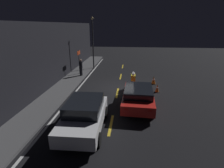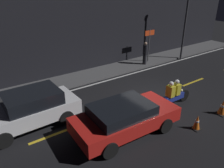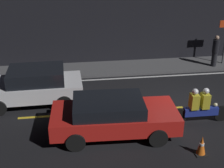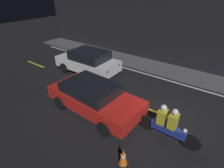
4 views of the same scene
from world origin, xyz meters
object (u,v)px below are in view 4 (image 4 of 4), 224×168
sedan_white (88,61)px  taxi_red (94,97)px  motorcycle (168,124)px  traffic_cone_near (123,157)px

sedan_white → taxi_red: bearing=135.4°
sedan_white → motorcycle: size_ratio=1.78×
motorcycle → traffic_cone_near: (-0.66, -1.85, -0.33)m
sedan_white → taxi_red: sedan_white is taller
sedan_white → motorcycle: (6.11, -2.45, -0.14)m
traffic_cone_near → motorcycle: bearing=70.4°
sedan_white → traffic_cone_near: (5.45, -4.30, -0.47)m
taxi_red → traffic_cone_near: taxi_red is taller
sedan_white → traffic_cone_near: bearing=140.5°
sedan_white → taxi_red: (2.89, -2.73, -0.07)m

